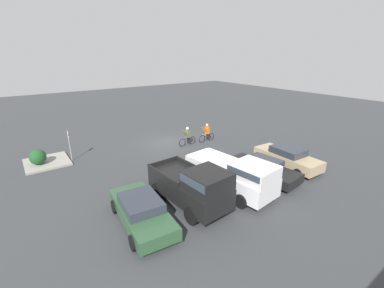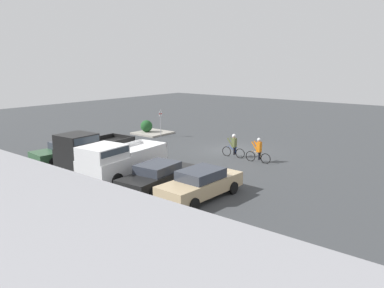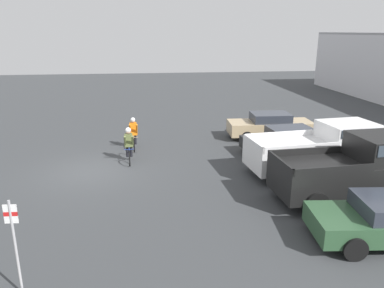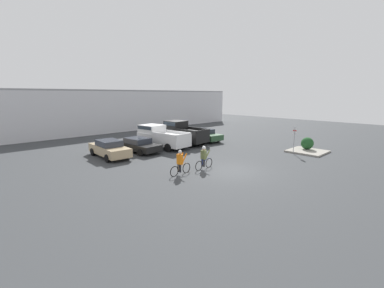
# 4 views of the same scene
# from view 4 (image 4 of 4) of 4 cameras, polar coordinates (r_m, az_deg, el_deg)

# --- Properties ---
(ground_plane) EXTENTS (80.00, 80.00, 0.00)m
(ground_plane) POSITION_cam_4_polar(r_m,az_deg,el_deg) (17.88, 8.93, -5.90)
(ground_plane) COLOR #383A3D
(warehouse_building) EXTENTS (50.81, 11.74, 5.77)m
(warehouse_building) POSITION_cam_4_polar(r_m,az_deg,el_deg) (40.62, -24.16, 6.81)
(warehouse_building) COLOR silver
(warehouse_building) RESTS_ON ground_plane
(sedan_0) EXTENTS (2.08, 4.80, 1.44)m
(sedan_0) POSITION_cam_4_polar(r_m,az_deg,el_deg) (22.41, -17.90, -0.97)
(sedan_0) COLOR tan
(sedan_0) RESTS_ON ground_plane
(sedan_1) EXTENTS (2.35, 4.88, 1.29)m
(sedan_1) POSITION_cam_4_polar(r_m,az_deg,el_deg) (23.82, -11.95, -0.16)
(sedan_1) COLOR black
(sedan_1) RESTS_ON ground_plane
(pickup_truck_0) EXTENTS (2.74, 5.71, 2.13)m
(pickup_truck_0) POSITION_cam_4_polar(r_m,az_deg,el_deg) (25.49, -7.06, 1.75)
(pickup_truck_0) COLOR white
(pickup_truck_0) RESTS_ON ground_plane
(pickup_truck_1) EXTENTS (2.52, 4.95, 2.37)m
(pickup_truck_1) POSITION_cam_4_polar(r_m,az_deg,el_deg) (27.09, -2.04, 2.62)
(pickup_truck_1) COLOR black
(pickup_truck_1) RESTS_ON ground_plane
(sedan_2) EXTENTS (2.39, 4.90, 1.35)m
(sedan_2) POSITION_cam_4_polar(r_m,az_deg,el_deg) (28.93, 2.49, 2.09)
(sedan_2) COLOR #2D5133
(sedan_2) RESTS_ON ground_plane
(cyclist_0) EXTENTS (1.79, 0.47, 1.67)m
(cyclist_0) POSITION_cam_4_polar(r_m,az_deg,el_deg) (17.88, 2.66, -2.97)
(cyclist_0) COLOR black
(cyclist_0) RESTS_ON ground_plane
(cyclist_1) EXTENTS (1.80, 0.47, 1.68)m
(cyclist_1) POSITION_cam_4_polar(r_m,az_deg,el_deg) (16.63, -2.64, -4.10)
(cyclist_1) COLOR black
(cyclist_1) RESTS_ON ground_plane
(fire_lane_sign) EXTENTS (0.06, 0.30, 2.39)m
(fire_lane_sign) POSITION_cam_4_polar(r_m,az_deg,el_deg) (24.05, 21.78, 1.31)
(fire_lane_sign) COLOR #9E9EA3
(fire_lane_sign) RESTS_ON ground_plane
(curb_island) EXTENTS (2.93, 3.01, 0.15)m
(curb_island) POSITION_cam_4_polar(r_m,az_deg,el_deg) (25.52, 24.25, -1.49)
(curb_island) COLOR gray
(curb_island) RESTS_ON ground_plane
(shrub) EXTENTS (1.11, 1.11, 1.11)m
(shrub) POSITION_cam_4_polar(r_m,az_deg,el_deg) (25.98, 24.24, 0.13)
(shrub) COLOR #1E4C23
(shrub) RESTS_ON curb_island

